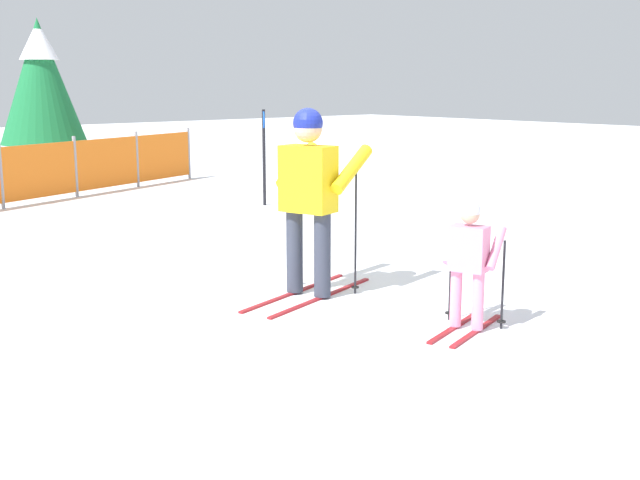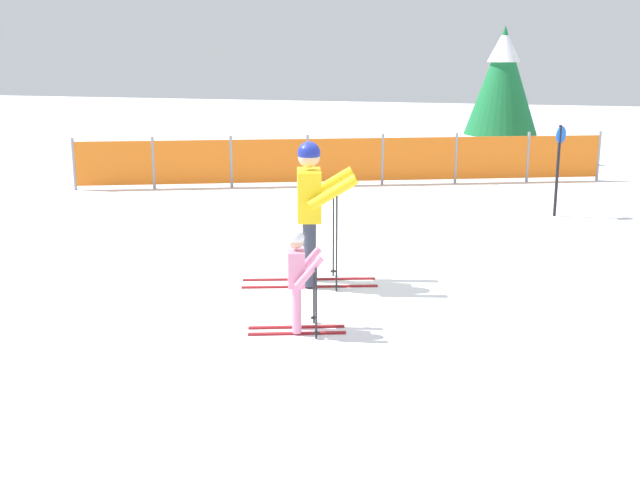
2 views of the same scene
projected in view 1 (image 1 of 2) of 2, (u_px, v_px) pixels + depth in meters
The scene contains 5 objects.
ground_plane at pixel (282, 293), 7.47m from camera, with size 60.00×60.00×0.00m, color white.
skier_adult at pixel (310, 185), 7.20m from camera, with size 1.65×0.89×1.71m.
skier_child at pixel (469, 256), 6.25m from camera, with size 1.00×0.56×1.04m.
conifer_far at pixel (41, 79), 16.33m from camera, with size 1.73×1.73×3.21m.
trail_marker at pixel (264, 147), 12.64m from camera, with size 0.17×0.25×1.51m.
Camera 1 is at (-4.40, -5.75, 1.93)m, focal length 45.00 mm.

